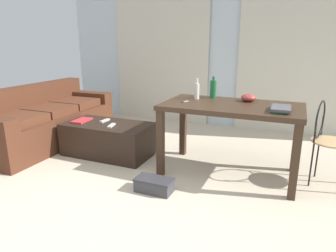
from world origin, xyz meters
The scene contains 16 objects.
ground_plane centered at (0.00, 1.29, 0.00)m, with size 8.11×8.11×0.00m, color beige.
wall_back centered at (0.00, 3.38, 1.34)m, with size 5.70×0.10×2.68m, color silver.
curtains centered at (0.00, 3.29, 1.15)m, with size 3.90×0.03×2.31m.
couch centered at (-2.02, 1.46, 0.31)m, with size 0.85×2.03×0.79m.
coffee_table centered at (-0.97, 1.42, 0.20)m, with size 1.08×0.58×0.40m.
craft_table centered at (0.54, 1.46, 0.66)m, with size 1.40×0.77×0.76m.
wire_chair centered at (1.44, 1.58, 0.52)m, with size 0.38×0.40×0.84m.
bottle_near centered at (0.26, 1.73, 0.86)m, with size 0.07×0.07×0.24m.
bottle_far centered at (0.11, 1.60, 0.85)m, with size 0.06×0.06×0.23m.
bowl centered at (0.67, 1.68, 0.80)m, with size 0.16×0.16×0.08m, color #9E3833.
book_stack centered at (1.01, 1.32, 0.78)m, with size 0.19×0.30×0.04m.
scissors centered at (0.05, 1.37, 0.76)m, with size 0.06×0.12×0.00m.
tv_remote_primary centered at (-1.06, 1.49, 0.41)m, with size 0.05×0.16×0.02m, color #B7B7B2.
tv_remote_secondary centered at (-0.85, 1.34, 0.41)m, with size 0.05×0.17×0.02m, color #B7B7B2.
magazine centered at (-1.33, 1.39, 0.41)m, with size 0.16×0.28×0.02m, color red.
shoebox centered at (-0.01, 0.76, 0.07)m, with size 0.36×0.19×0.13m.
Camera 1 is at (1.13, -1.57, 1.38)m, focal length 32.22 mm.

